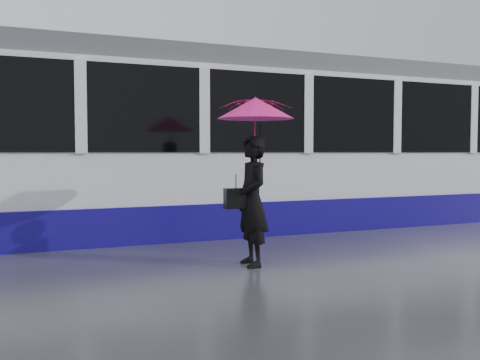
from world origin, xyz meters
name	(u,v)px	position (x,y,z in m)	size (l,w,h in m)	color
ground	(213,255)	(0.00, 0.00, 0.00)	(90.00, 90.00, 0.00)	#2E2E33
rails	(168,231)	(0.00, 2.50, 0.01)	(34.00, 1.51, 0.02)	#3F3D38
woman	(252,201)	(0.23, -0.87, 0.86)	(0.63, 0.41, 1.72)	black
umbrella	(256,123)	(0.28, -0.87, 1.88)	(1.04, 1.04, 1.16)	#F81484
handbag	(236,198)	(0.01, -0.85, 0.90)	(0.31, 0.14, 0.45)	black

